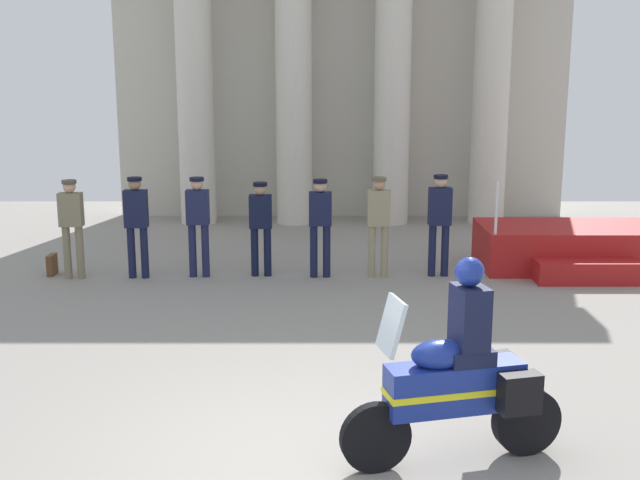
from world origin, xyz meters
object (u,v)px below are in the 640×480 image
Objects in this scene: officer_in_row_2 at (202,218)px; officer_in_row_0 at (76,220)px; briefcase_on_ground at (56,264)px; officer_in_row_6 at (443,217)px; officer_in_row_1 at (140,219)px; motorcycle_with_rider at (466,379)px; reviewing_stand at (574,248)px; officer_in_row_4 at (324,220)px; officer_in_row_3 at (264,221)px; officer_in_row_5 at (382,219)px.

officer_in_row_0 is at bearing 1.72° from officer_in_row_2.
officer_in_row_0 is 0.96m from briefcase_on_ground.
officer_in_row_0 is at bearing -26.04° from briefcase_on_ground.
officer_in_row_0 is 6.20m from officer_in_row_6.
officer_in_row_1 is at bearing -179.38° from officer_in_row_0.
reviewing_stand is at bearing -127.68° from motorcycle_with_rider.
officer_in_row_2 is (2.10, 0.11, 0.02)m from officer_in_row_0.
motorcycle_with_rider is (5.43, -6.41, -0.20)m from officer_in_row_0.
reviewing_stand is 7.81m from motorcycle_with_rider.
officer_in_row_6 is 6.62m from motorcycle_with_rider.
officer_in_row_2 is 2.07m from officer_in_row_4.
briefcase_on_ground is (-3.62, 0.06, -0.78)m from officer_in_row_3.
reviewing_stand is at bearing -171.49° from officer_in_row_5.
reviewing_stand is at bearing -175.65° from officer_in_row_3.
officer_in_row_6 is (3.04, -0.01, 0.08)m from officer_in_row_3.
officer_in_row_6 is at bearing -0.55° from briefcase_on_ground.
officer_in_row_0 is 0.82× the size of motorcycle_with_rider.
officer_in_row_5 is at bearing -1.18° from briefcase_on_ground.
officer_in_row_0 is 8.40m from motorcycle_with_rider.
officer_in_row_0 is 1.04× the size of officer_in_row_3.
officer_in_row_0 is at bearing -63.34° from motorcycle_with_rider.
reviewing_stand is 1.83× the size of officer_in_row_2.
officer_in_row_1 is 0.99× the size of officer_in_row_6.
officer_in_row_5 is (3.05, 0.00, -0.00)m from officer_in_row_2.
officer_in_row_5 is (4.08, 0.07, -0.01)m from officer_in_row_1.
officer_in_row_5 is (-3.45, -0.59, 0.65)m from reviewing_stand.
motorcycle_with_rider reaches higher than officer_in_row_6.
officer_in_row_5 is (2.00, -0.06, 0.06)m from officer_in_row_3.
officer_in_row_4 reaches higher than officer_in_row_3.
officer_in_row_2 reaches higher than reviewing_stand.
motorcycle_with_rider reaches higher than officer_in_row_5.
officer_in_row_6 is at bearing -167.35° from reviewing_stand.
motorcycle_with_rider is 8.89m from briefcase_on_ground.
officer_in_row_1 is 4.08m from officer_in_row_5.
officer_in_row_2 is 1.06× the size of officer_in_row_3.
officer_in_row_1 is 5.12m from officer_in_row_6.
officer_in_row_1 is at bearing -174.93° from reviewing_stand.
officer_in_row_6 reaches higher than officer_in_row_3.
officer_in_row_3 is at bearing -1.40° from officer_in_row_6.
officer_in_row_2 reaches higher than briefcase_on_ground.
briefcase_on_ground is at bearing -2.42° from officer_in_row_5.
briefcase_on_ground is (-5.62, 0.12, -0.83)m from officer_in_row_5.
officer_in_row_2 is 0.98× the size of officer_in_row_6.
officer_in_row_0 is 1.00× the size of officer_in_row_4.
officer_in_row_6 is at bearing -179.75° from officer_in_row_0.
officer_in_row_5 is 4.76× the size of briefcase_on_ground.
reviewing_stand is at bearing 3.02° from briefcase_on_ground.
officer_in_row_4 is 0.96× the size of officer_in_row_6.
reviewing_stand is 1.86× the size of officer_in_row_0.
motorcycle_with_rider is at bearing 91.14° from officer_in_row_5.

